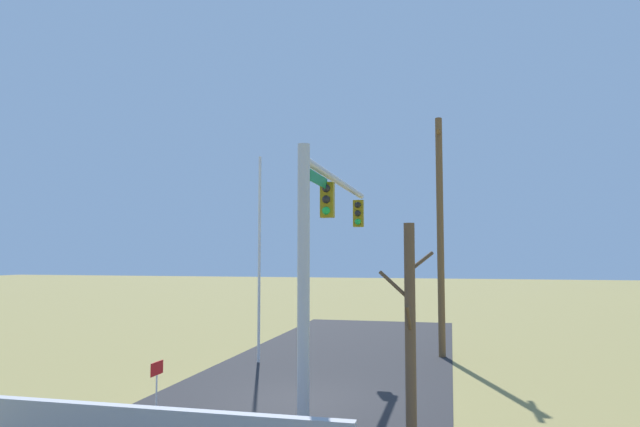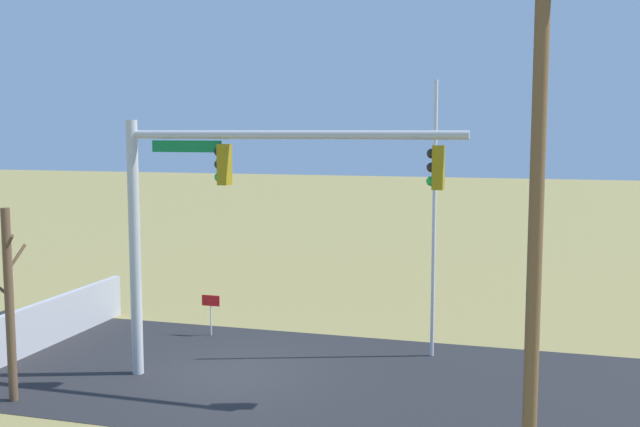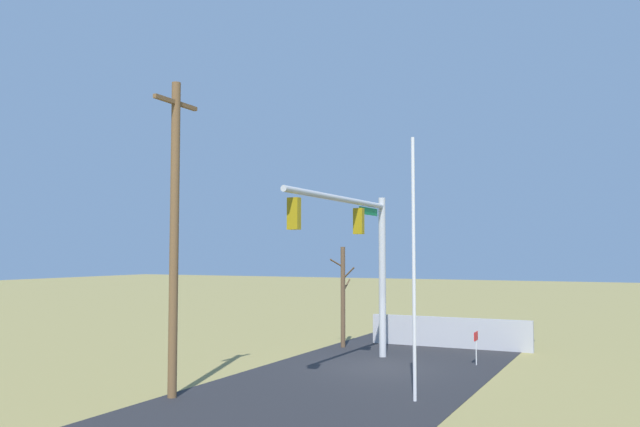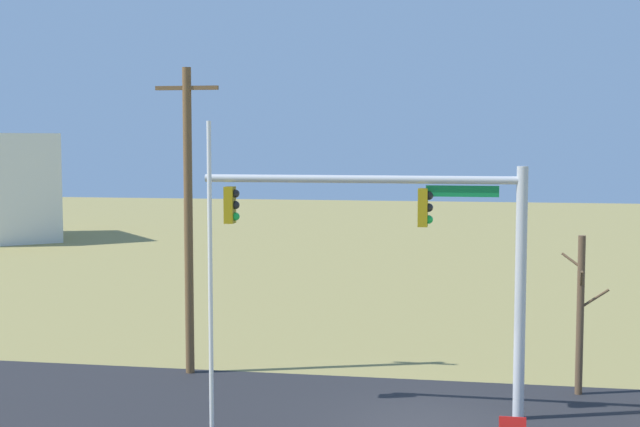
{
  "view_description": "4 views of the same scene",
  "coord_description": "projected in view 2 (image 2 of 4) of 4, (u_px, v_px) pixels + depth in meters",
  "views": [
    {
      "loc": [
        14.4,
        4.01,
        3.79
      ],
      "look_at": [
        -1.77,
        0.2,
        5.06
      ],
      "focal_mm": 31.15,
      "sensor_mm": 36.0,
      "label": 1
    },
    {
      "loc": [
        -7.18,
        17.25,
        6.12
      ],
      "look_at": [
        -2.3,
        0.14,
        4.13
      ],
      "focal_mm": 42.44,
      "sensor_mm": 36.0,
      "label": 2
    },
    {
      "loc": [
        -22.27,
        -8.32,
        4.09
      ],
      "look_at": [
        -2.95,
        1.01,
        5.42
      ],
      "focal_mm": 36.5,
      "sensor_mm": 36.0,
      "label": 3
    },
    {
      "loc": [
        1.07,
        -21.51,
        6.99
      ],
      "look_at": [
        -2.84,
        1.23,
        5.07
      ],
      "focal_mm": 49.84,
      "sensor_mm": 36.0,
      "label": 4
    }
  ],
  "objects": [
    {
      "name": "signal_mast",
      "position": [
        220.0,
        197.0,
        17.87
      ],
      "size": [
        8.23,
        0.39,
        6.34
      ],
      "color": "#B2B5BA",
      "rests_on": "ground_plane"
    },
    {
      "name": "utility_pole",
      "position": [
        536.0,
        210.0,
        13.17
      ],
      "size": [
        1.9,
        0.26,
        9.1
      ],
      "color": "brown",
      "rests_on": "ground_plane"
    },
    {
      "name": "ground_plane",
      "position": [
        234.0,
        372.0,
        19.13
      ],
      "size": [
        160.0,
        160.0,
        0.0
      ],
      "primitive_type": "plane",
      "color": "olive"
    },
    {
      "name": "retaining_fence",
      "position": [
        52.0,
        321.0,
        21.59
      ],
      "size": [
        0.2,
        7.06,
        1.31
      ],
      "primitive_type": "cube",
      "color": "#A8A8AD",
      "rests_on": "ground_plane"
    },
    {
      "name": "bare_tree",
      "position": [
        9.0,
        303.0,
        16.86
      ],
      "size": [
        1.27,
        1.02,
        4.4
      ],
      "color": "brown",
      "rests_on": "ground_plane"
    },
    {
      "name": "road_surface",
      "position": [
        390.0,
        387.0,
        18.04
      ],
      "size": [
        28.0,
        8.0,
        0.01
      ],
      "primitive_type": "cube",
      "color": "#232326",
      "rests_on": "ground_plane"
    },
    {
      "name": "sidewalk_corner",
      "position": [
        103.0,
        370.0,
        19.28
      ],
      "size": [
        6.0,
        6.0,
        0.01
      ],
      "primitive_type": "cube",
      "color": "#B7B5AD",
      "rests_on": "ground_plane"
    },
    {
      "name": "flagpole",
      "position": [
        434.0,
        221.0,
        20.06
      ],
      "size": [
        0.1,
        0.1,
        7.4
      ],
      "primitive_type": "cylinder",
      "color": "silver",
      "rests_on": "ground_plane"
    },
    {
      "name": "open_sign",
      "position": [
        211.0,
        306.0,
        22.42
      ],
      "size": [
        0.56,
        0.04,
        1.22
      ],
      "color": "silver",
      "rests_on": "ground_plane"
    }
  ]
}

